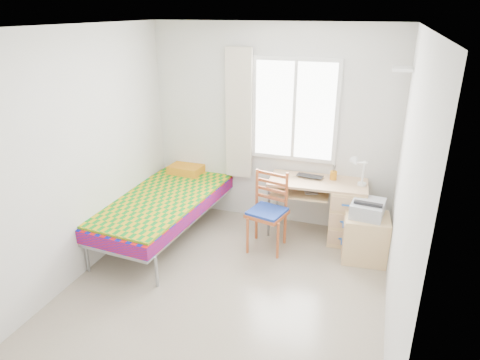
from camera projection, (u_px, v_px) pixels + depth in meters
name	position (u px, v px, depth m)	size (l,w,h in m)	color
floor	(225.00, 289.00, 4.49)	(3.50, 3.50, 0.00)	#BCAD93
ceiling	(221.00, 26.00, 3.52)	(3.50, 3.50, 0.00)	white
wall_back	(271.00, 128.00, 5.54)	(3.20, 3.20, 0.00)	silver
wall_left	(81.00, 156.00, 4.48)	(3.50, 3.50, 0.00)	silver
wall_right	(405.00, 196.00, 3.53)	(3.50, 3.50, 0.00)	silver
window	(294.00, 111.00, 5.34)	(1.10, 0.04, 1.30)	white
curtain	(239.00, 115.00, 5.55)	(0.35, 0.05, 1.70)	beige
floating_shelf	(403.00, 69.00, 4.48)	(0.20, 0.32, 0.03)	white
bed	(167.00, 200.00, 5.45)	(1.22, 2.32, 0.98)	#92969A
desk	(342.00, 209.00, 5.33)	(1.23, 0.62, 0.75)	tan
chair	(269.00, 207.00, 5.10)	(0.50, 0.50, 0.95)	#A1461F
cabinet	(365.00, 238.00, 4.94)	(0.54, 0.49, 0.54)	#DEBC71
printer	(368.00, 208.00, 4.85)	(0.39, 0.44, 0.18)	#AAACB2
laptop	(309.00, 178.00, 5.35)	(0.33, 0.21, 0.03)	black
pen_cup	(333.00, 175.00, 5.32)	(0.08, 0.08, 0.11)	orange
task_lamp	(358.00, 168.00, 4.98)	(0.23, 0.32, 0.41)	white
book	(304.00, 191.00, 5.39)	(0.16, 0.22, 0.02)	gray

